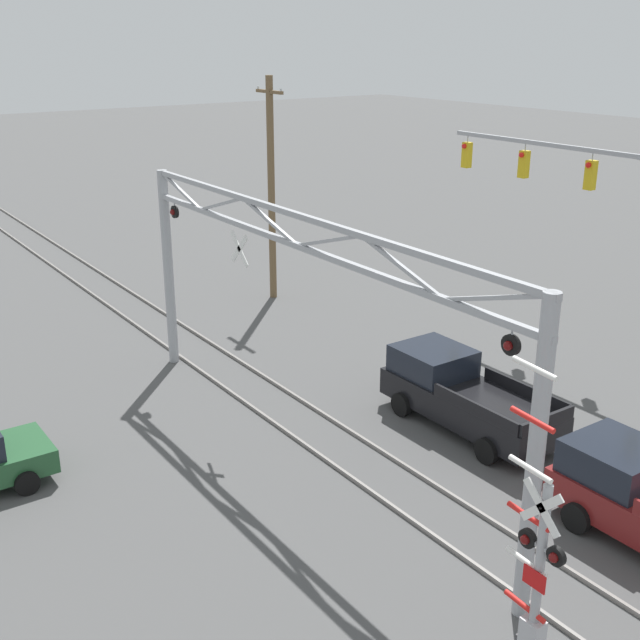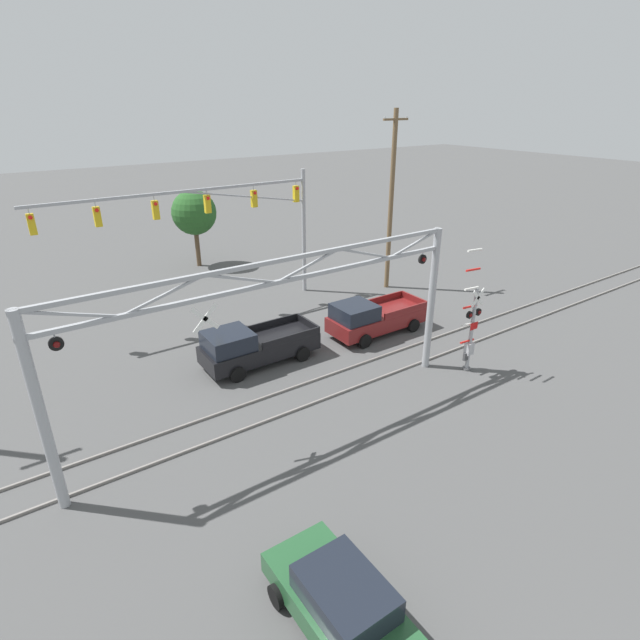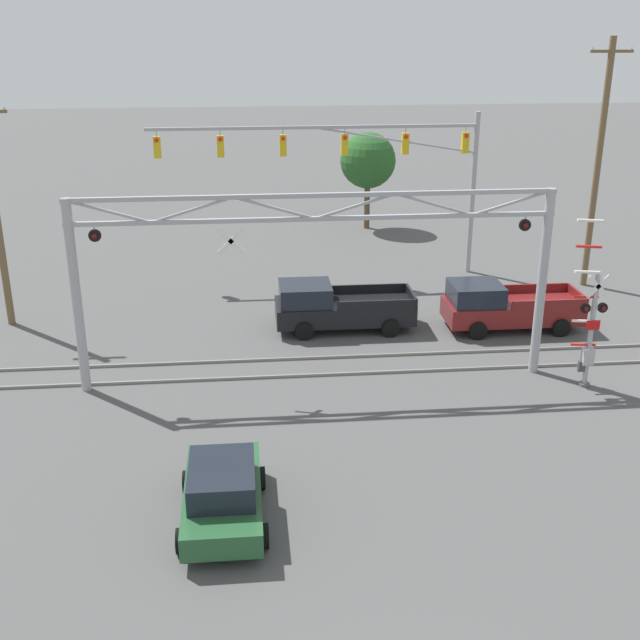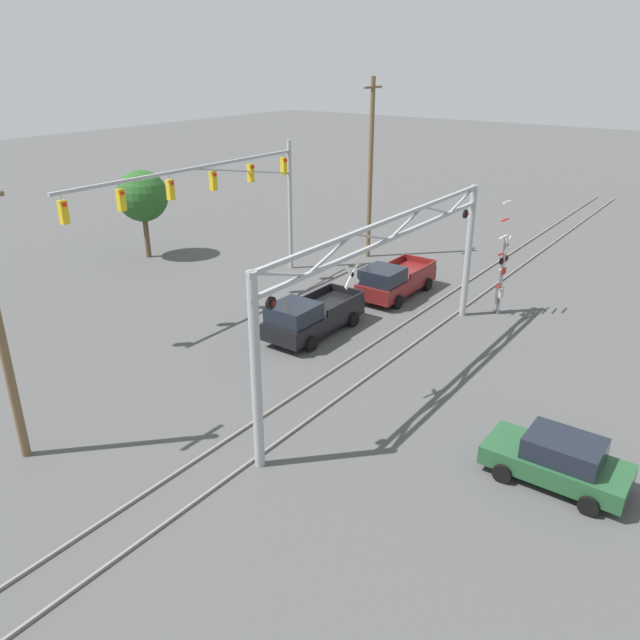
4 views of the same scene
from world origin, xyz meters
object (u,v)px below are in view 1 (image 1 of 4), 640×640
at_px(crossing_signal_mast, 534,585).
at_px(pickup_truck_lead, 462,394).
at_px(crossing_gantry, 297,299).
at_px(utility_pole_left, 271,187).

bearing_deg(crossing_signal_mast, pickup_truck_lead, 142.04).
bearing_deg(crossing_gantry, crossing_signal_mast, -8.34).
bearing_deg(pickup_truck_lead, crossing_gantry, -105.07).
xyz_separation_m(pickup_truck_lead, utility_pole_left, (-12.63, 1.77, 3.62)).
height_order(crossing_signal_mast, pickup_truck_lead, crossing_signal_mast).
height_order(crossing_gantry, pickup_truck_lead, crossing_gantry).
xyz_separation_m(crossing_gantry, pickup_truck_lead, (1.23, 4.55, -3.25)).
distance_m(crossing_gantry, crossing_signal_mast, 9.05).
bearing_deg(utility_pole_left, crossing_gantry, -29.00).
height_order(crossing_gantry, crossing_signal_mast, crossing_gantry).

